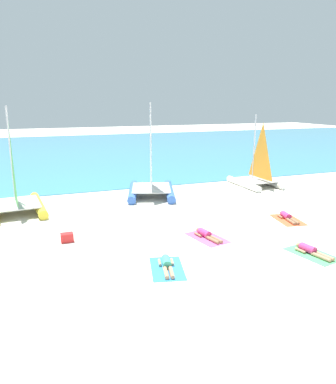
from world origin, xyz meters
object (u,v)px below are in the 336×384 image
(towel_leftmost, at_px, (167,268))
(towel_center_right, at_px, (312,254))
(sunbather_center_left, at_px, (206,234))
(towel_center_left, at_px, (207,238))
(sunbather_rightmost, at_px, (287,217))
(sailboat_white, at_px, (257,176))
(sailboat_blue, at_px, (151,183))
(sunbather_leftmost, at_px, (167,264))
(sunbather_center_right, at_px, (311,250))
(cooler_box, at_px, (67,238))
(sailboat_yellow, at_px, (16,197))
(towel_rightmost, at_px, (288,220))

(towel_leftmost, distance_m, towel_center_right, 5.56)
(sunbather_center_left, height_order, towel_center_right, sunbather_center_left)
(towel_center_left, relative_size, sunbather_rightmost, 1.21)
(sailboat_white, relative_size, towel_center_left, 2.49)
(sailboat_blue, bearing_deg, sunbather_leftmost, -87.44)
(sunbather_center_right, height_order, cooler_box, cooler_box)
(sailboat_yellow, distance_m, sailboat_white, 15.00)
(towel_center_right, xyz_separation_m, sunbather_center_right, (-0.01, 0.07, 0.13))
(sailboat_yellow, distance_m, towel_center_left, 10.11)
(towel_leftmost, xyz_separation_m, towel_rightmost, (7.29, 2.96, 0.00))
(sailboat_white, relative_size, sunbather_center_left, 3.03)
(sailboat_yellow, xyz_separation_m, cooler_box, (2.03, -5.04, -0.62))
(towel_leftmost, distance_m, sunbather_center_right, 5.54)
(sailboat_yellow, relative_size, sailboat_white, 1.14)
(towel_leftmost, height_order, sunbather_rightmost, sunbather_rightmost)
(sailboat_yellow, distance_m, sailboat_blue, 7.57)
(sailboat_yellow, bearing_deg, sailboat_blue, 1.36)
(sailboat_white, xyz_separation_m, towel_leftmost, (-9.96, -9.75, -0.70))
(sailboat_yellow, relative_size, towel_center_right, 2.83)
(towel_rightmost, xyz_separation_m, cooler_box, (-10.27, 0.77, 0.17))
(sailboat_white, distance_m, towel_leftmost, 13.96)
(sailboat_white, bearing_deg, sailboat_yellow, -177.43)
(towel_rightmost, height_order, sunbather_rightmost, sunbather_rightmost)
(sailboat_white, xyz_separation_m, towel_center_right, (-4.45, -10.49, -0.70))
(sunbather_leftmost, bearing_deg, towel_rightmost, 35.23)
(sailboat_blue, bearing_deg, sunbather_center_left, -72.44)
(sailboat_blue, bearing_deg, towel_center_right, -56.73)
(sailboat_yellow, height_order, towel_leftmost, sailboat_yellow)
(towel_center_left, bearing_deg, cooler_box, 164.01)
(sailboat_white, distance_m, towel_center_left, 10.63)
(sailboat_yellow, xyz_separation_m, sailboat_blue, (7.52, 0.87, 0.02))
(sunbather_center_left, height_order, towel_rightmost, sunbather_center_left)
(sunbather_center_right, bearing_deg, cooler_box, 141.30)
(sunbather_center_right, xyz_separation_m, sunbather_rightmost, (1.80, 3.70, 0.00))
(towel_rightmost, distance_m, cooler_box, 10.30)
(towel_center_right, xyz_separation_m, cooler_box, (-8.49, 4.47, 0.17))
(towel_center_left, bearing_deg, towel_center_right, -44.50)
(sailboat_white, distance_m, towel_center_right, 11.42)
(sunbather_center_right, relative_size, cooler_box, 3.12)
(sailboat_blue, distance_m, cooler_box, 8.09)
(sunbather_leftmost, relative_size, towel_center_left, 0.82)
(sunbather_center_left, bearing_deg, sailboat_white, 33.97)
(sailboat_yellow, xyz_separation_m, sunbather_leftmost, (5.02, -8.71, -0.67))
(sunbather_center_left, distance_m, towel_center_right, 4.17)
(towel_center_right, distance_m, cooler_box, 9.59)
(towel_center_left, height_order, sunbather_rightmost, sunbather_rightmost)
(sailboat_yellow, distance_m, towel_leftmost, 10.13)
(towel_rightmost, bearing_deg, towel_leftmost, -157.91)
(sunbather_center_left, bearing_deg, sailboat_blue, 78.81)
(towel_leftmost, bearing_deg, sailboat_white, 44.37)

